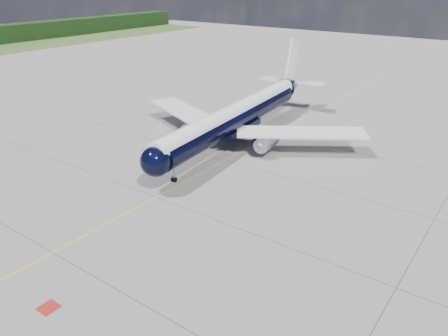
{
  "coord_description": "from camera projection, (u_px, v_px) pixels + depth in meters",
  "views": [
    {
      "loc": [
        35.99,
        -24.76,
        25.89
      ],
      "look_at": [
        6.92,
        15.24,
        4.0
      ],
      "focal_mm": 35.0,
      "sensor_mm": 36.0,
      "label": 1
    }
  ],
  "objects": [
    {
      "name": "ground",
      "position": [
        243.0,
        151.0,
        70.33
      ],
      "size": [
        320.0,
        320.0,
        0.0
      ],
      "primitive_type": "plane",
      "color": "gray",
      "rests_on": "ground"
    },
    {
      "name": "taxiway_centerline",
      "position": [
        225.0,
        160.0,
        66.63
      ],
      "size": [
        0.16,
        160.0,
        0.01
      ],
      "primitive_type": "cube",
      "color": "yellow",
      "rests_on": "ground"
    },
    {
      "name": "red_marking",
      "position": [
        49.0,
        308.0,
        37.09
      ],
      "size": [
        1.6,
        1.6,
        0.01
      ],
      "primitive_type": "cube",
      "color": "maroon",
      "rests_on": "ground"
    },
    {
      "name": "main_airliner",
      "position": [
        239.0,
        115.0,
        72.54
      ],
      "size": [
        41.8,
        51.12,
        14.77
      ],
      "rotation": [
        0.0,
        0.0,
        0.1
      ],
      "color": "black",
      "rests_on": "ground"
    }
  ]
}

